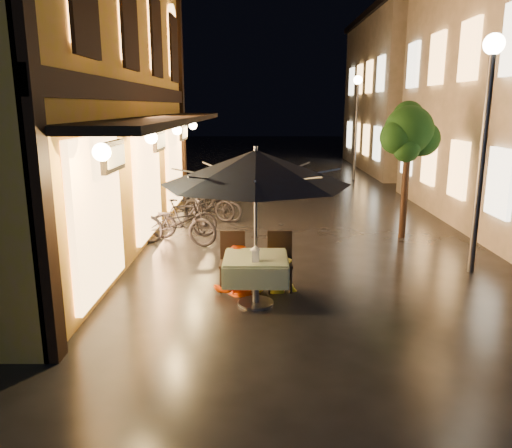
{
  "coord_description": "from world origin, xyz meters",
  "views": [
    {
      "loc": [
        -0.97,
        -6.93,
        3.03
      ],
      "look_at": [
        -1.02,
        0.99,
        1.15
      ],
      "focal_mm": 35.0,
      "sensor_mm": 36.0,
      "label": 1
    }
  ],
  "objects_px": {
    "streetlamp_near": "(487,112)",
    "cafe_table": "(256,268)",
    "person_orange": "(236,246)",
    "patio_umbrella": "(256,167)",
    "bicycle_0": "(176,223)",
    "table_lantern": "(256,253)",
    "person_yellow": "(277,252)"
  },
  "relations": [
    {
      "from": "patio_umbrella",
      "to": "bicycle_0",
      "type": "xyz_separation_m",
      "value": [
        -1.8,
        3.42,
        -1.65
      ]
    },
    {
      "from": "patio_umbrella",
      "to": "person_orange",
      "type": "height_order",
      "value": "patio_umbrella"
    },
    {
      "from": "cafe_table",
      "to": "person_orange",
      "type": "bearing_deg",
      "value": 121.35
    },
    {
      "from": "cafe_table",
      "to": "patio_umbrella",
      "type": "distance_m",
      "value": 1.56
    },
    {
      "from": "cafe_table",
      "to": "table_lantern",
      "type": "relative_size",
      "value": 3.96
    },
    {
      "from": "person_orange",
      "to": "person_yellow",
      "type": "relative_size",
      "value": 1.16
    },
    {
      "from": "person_yellow",
      "to": "person_orange",
      "type": "bearing_deg",
      "value": 0.49
    },
    {
      "from": "streetlamp_near",
      "to": "person_yellow",
      "type": "height_order",
      "value": "streetlamp_near"
    },
    {
      "from": "table_lantern",
      "to": "bicycle_0",
      "type": "distance_m",
      "value": 4.11
    },
    {
      "from": "patio_umbrella",
      "to": "table_lantern",
      "type": "height_order",
      "value": "patio_umbrella"
    },
    {
      "from": "person_orange",
      "to": "bicycle_0",
      "type": "relative_size",
      "value": 0.83
    },
    {
      "from": "streetlamp_near",
      "to": "person_yellow",
      "type": "xyz_separation_m",
      "value": [
        -3.68,
        -1.03,
        -2.24
      ]
    },
    {
      "from": "streetlamp_near",
      "to": "table_lantern",
      "type": "bearing_deg",
      "value": -155.14
    },
    {
      "from": "streetlamp_near",
      "to": "person_orange",
      "type": "bearing_deg",
      "value": -166.19
    },
    {
      "from": "streetlamp_near",
      "to": "person_orange",
      "type": "xyz_separation_m",
      "value": [
        -4.35,
        -1.07,
        -2.13
      ]
    },
    {
      "from": "streetlamp_near",
      "to": "patio_umbrella",
      "type": "distance_m",
      "value": 4.4
    },
    {
      "from": "table_lantern",
      "to": "person_yellow",
      "type": "height_order",
      "value": "person_yellow"
    },
    {
      "from": "patio_umbrella",
      "to": "person_yellow",
      "type": "distance_m",
      "value": 1.62
    },
    {
      "from": "person_yellow",
      "to": "cafe_table",
      "type": "bearing_deg",
      "value": 56.43
    },
    {
      "from": "person_orange",
      "to": "streetlamp_near",
      "type": "bearing_deg",
      "value": -176.97
    },
    {
      "from": "table_lantern",
      "to": "person_orange",
      "type": "xyz_separation_m",
      "value": [
        -0.33,
        0.79,
        -0.13
      ]
    },
    {
      "from": "streetlamp_near",
      "to": "cafe_table",
      "type": "bearing_deg",
      "value": -158.15
    },
    {
      "from": "cafe_table",
      "to": "patio_umbrella",
      "type": "height_order",
      "value": "patio_umbrella"
    },
    {
      "from": "patio_umbrella",
      "to": "bicycle_0",
      "type": "height_order",
      "value": "patio_umbrella"
    },
    {
      "from": "cafe_table",
      "to": "person_orange",
      "type": "relative_size",
      "value": 0.63
    },
    {
      "from": "streetlamp_near",
      "to": "table_lantern",
      "type": "height_order",
      "value": "streetlamp_near"
    },
    {
      "from": "person_yellow",
      "to": "bicycle_0",
      "type": "relative_size",
      "value": 0.72
    },
    {
      "from": "streetlamp_near",
      "to": "cafe_table",
      "type": "height_order",
      "value": "streetlamp_near"
    },
    {
      "from": "person_yellow",
      "to": "bicycle_0",
      "type": "height_order",
      "value": "person_yellow"
    },
    {
      "from": "cafe_table",
      "to": "table_lantern",
      "type": "xyz_separation_m",
      "value": [
        0.0,
        -0.25,
        0.33
      ]
    },
    {
      "from": "streetlamp_near",
      "to": "person_yellow",
      "type": "bearing_deg",
      "value": -164.43
    },
    {
      "from": "patio_umbrella",
      "to": "table_lantern",
      "type": "xyz_separation_m",
      "value": [
        0.0,
        -0.25,
        -1.23
      ]
    }
  ]
}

